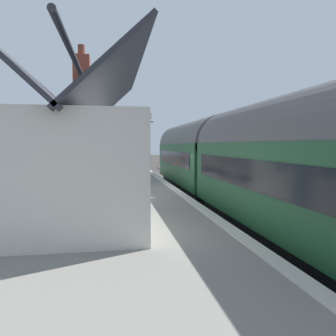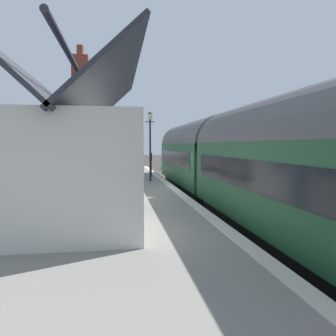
% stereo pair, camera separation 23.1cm
% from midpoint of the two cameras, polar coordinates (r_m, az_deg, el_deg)
% --- Properties ---
extents(ground_plane, '(160.00, 160.00, 0.00)m').
position_cam_midpoint_polar(ground_plane, '(16.52, 5.19, -6.18)').
color(ground_plane, '#383330').
extents(platform, '(32.00, 6.79, 0.85)m').
position_cam_midpoint_polar(platform, '(15.99, -10.34, -5.02)').
color(platform, gray).
rests_on(platform, ground).
extents(platform_edge_coping, '(32.00, 0.36, 0.02)m').
position_cam_midpoint_polar(platform_edge_coping, '(16.15, 1.13, -3.32)').
color(platform_edge_coping, beige).
rests_on(platform_edge_coping, platform).
extents(rail_near, '(52.00, 0.08, 0.14)m').
position_cam_midpoint_polar(rail_near, '(16.97, 10.53, -5.72)').
color(rail_near, gray).
rests_on(rail_near, ground).
extents(rail_far, '(52.00, 0.08, 0.14)m').
position_cam_midpoint_polar(rail_far, '(16.56, 5.79, -5.92)').
color(rail_far, gray).
rests_on(rail_far, ground).
extents(train, '(32.07, 2.73, 4.32)m').
position_cam_midpoint_polar(train, '(10.40, 18.89, -0.05)').
color(train, black).
rests_on(train, ground).
extents(station_building, '(8.44, 3.75, 5.49)m').
position_cam_midpoint_polar(station_building, '(10.48, -14.85, 1.06)').
color(station_building, silver).
rests_on(station_building, platform).
extents(bench_by_lamp, '(1.42, 0.49, 0.88)m').
position_cam_midpoint_polar(bench_by_lamp, '(23.58, -8.96, 0.09)').
color(bench_by_lamp, brown).
rests_on(bench_by_lamp, platform).
extents(bench_platform_end, '(1.40, 0.44, 0.88)m').
position_cam_midpoint_polar(bench_platform_end, '(20.10, -8.55, -0.58)').
color(bench_platform_end, brown).
rests_on(bench_platform_end, platform).
extents(bench_near_building, '(1.40, 0.44, 0.88)m').
position_cam_midpoint_polar(bench_near_building, '(17.12, -8.99, -1.37)').
color(bench_near_building, brown).
rests_on(bench_near_building, platform).
extents(bench_mid_platform, '(1.41, 0.47, 0.88)m').
position_cam_midpoint_polar(bench_mid_platform, '(25.71, -8.62, 0.41)').
color(bench_mid_platform, brown).
rests_on(bench_mid_platform, platform).
extents(planter_bench_left, '(0.97, 0.32, 0.65)m').
position_cam_midpoint_polar(planter_bench_left, '(25.96, -4.34, 0.12)').
color(planter_bench_left, gray).
rests_on(planter_bench_left, platform).
extents(planter_corner_building, '(0.90, 0.32, 0.59)m').
position_cam_midpoint_polar(planter_corner_building, '(18.59, -18.25, -1.70)').
color(planter_corner_building, black).
rests_on(planter_corner_building, platform).
extents(planter_bench_right, '(0.76, 0.76, 1.02)m').
position_cam_midpoint_polar(planter_bench_right, '(15.15, -15.83, -2.01)').
color(planter_bench_right, '#9E5138').
rests_on(planter_bench_right, platform).
extents(lamp_post_platform, '(0.32, 0.50, 3.95)m').
position_cam_midpoint_polar(lamp_post_platform, '(18.79, -2.75, 6.04)').
color(lamp_post_platform, black).
rests_on(lamp_post_platform, platform).
extents(station_sign_board, '(0.96, 0.06, 1.57)m').
position_cam_midpoint_polar(station_sign_board, '(21.71, -2.68, 1.68)').
color(station_sign_board, black).
rests_on(station_sign_board, platform).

